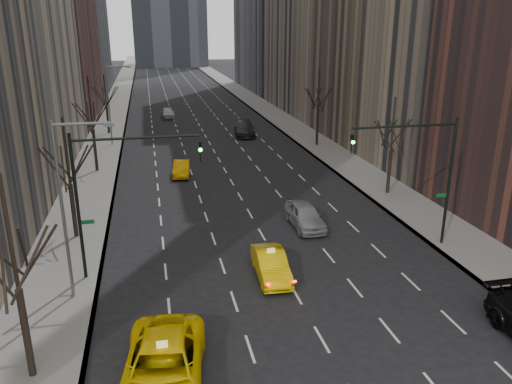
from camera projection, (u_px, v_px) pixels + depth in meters
sidewalk_left at (114, 111)px, 80.85m from camera, size 4.50×320.00×0.15m
sidewalk_right at (262, 106)px, 85.75m from camera, size 4.50×320.00×0.15m
tree_lw_a at (19, 291)px, 18.49m from camera, size 3.36×3.50×8.28m
tree_lw_b at (70, 184)px, 31.53m from camera, size 3.36×3.50×7.82m
tree_lw_c at (93, 130)px, 46.26m from camera, size 3.36×3.50×8.74m
tree_lw_d at (107, 106)px, 63.10m from camera, size 3.36×3.50×7.36m
tree_rw_b at (391, 150)px, 40.04m from camera, size 3.36×3.50×7.82m
tree_rw_c at (318, 111)px, 56.63m from camera, size 3.36×3.50×8.74m
traffic_mast_left at (109, 182)px, 25.98m from camera, size 6.69×0.39×8.00m
traffic_mast_right at (426, 163)px, 29.63m from camera, size 6.69×0.39×8.00m
streetlight_near at (68, 194)px, 23.74m from camera, size 2.83×0.22×9.00m
streetlight_far at (111, 97)px, 56.19m from camera, size 2.83×0.22×9.00m
taxi_suv at (163, 368)px, 18.85m from camera, size 3.91×6.97×1.84m
taxi_sedan at (271, 265)px, 27.40m from camera, size 1.76×4.59×1.49m
silver_sedan_ahead at (305, 215)px, 34.32m from camera, size 1.97×4.83×1.64m
far_taxi at (182, 168)px, 46.17m from camera, size 1.92×4.26×1.36m
far_suv_grey at (244, 129)px, 63.13m from camera, size 3.11×6.23×1.74m
far_car_white at (168, 113)px, 75.29m from camera, size 2.09×4.64×1.55m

